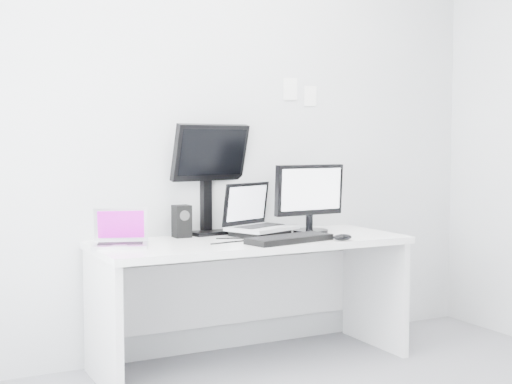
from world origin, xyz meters
TOP-DOWN VIEW (x-y plane):
  - back_wall at (0.00, 1.60)m, footprint 3.60×0.00m
  - desk at (0.00, 1.25)m, footprint 1.80×0.70m
  - macbook at (-0.76, 1.27)m, footprint 0.34×0.30m
  - speaker at (-0.33, 1.50)m, footprint 0.11×0.11m
  - dell_laptop at (0.13, 1.37)m, footprint 0.47×0.43m
  - rear_monitor at (-0.13, 1.56)m, footprint 0.53×0.28m
  - samsung_monitor at (0.44, 1.32)m, footprint 0.49×0.25m
  - keyboard at (0.13, 1.04)m, footprint 0.53×0.28m
  - mouse at (0.43, 0.95)m, footprint 0.12×0.08m
  - wall_note_0 at (0.45, 1.59)m, footprint 0.10×0.00m
  - wall_note_1 at (0.60, 1.59)m, footprint 0.09×0.00m

SIDE VIEW (x-z plane):
  - desk at x=0.00m, z-range 0.00..0.73m
  - keyboard at x=0.13m, z-range 0.73..0.76m
  - mouse at x=0.43m, z-range 0.73..0.77m
  - speaker at x=-0.33m, z-range 0.73..0.92m
  - macbook at x=-0.76m, z-range 0.73..0.94m
  - dell_laptop at x=0.13m, z-range 0.73..1.05m
  - samsung_monitor at x=0.44m, z-range 0.73..1.16m
  - rear_monitor at x=-0.13m, z-range 0.73..1.41m
  - back_wall at x=0.00m, z-range -0.45..3.15m
  - wall_note_1 at x=0.60m, z-range 1.52..1.65m
  - wall_note_0 at x=0.45m, z-range 1.55..1.69m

